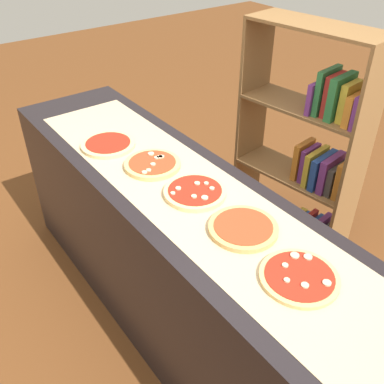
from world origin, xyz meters
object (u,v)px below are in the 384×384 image
pizza_mushroom_1 (152,164)px  pizza_mushroom_2 (195,192)px  pizza_mushroom_4 (299,277)px  bookshelf (312,156)px  pizza_plain_0 (108,144)px  pizza_plain_3 (243,228)px

pizza_mushroom_1 → pizza_mushroom_2: (0.30, 0.02, -0.00)m
pizza_mushroom_2 → pizza_mushroom_4: size_ratio=1.00×
bookshelf → pizza_plain_0: bearing=-109.9°
pizza_mushroom_2 → bookshelf: bookshelf is taller
pizza_mushroom_1 → pizza_plain_3: pizza_mushroom_1 is taller
pizza_plain_3 → pizza_mushroom_4: pizza_mushroom_4 is taller
pizza_plain_0 → bookshelf: 1.23m
pizza_plain_3 → pizza_plain_0: bearing=-173.5°
pizza_mushroom_1 → pizza_plain_3: (0.60, 0.03, -0.00)m
pizza_mushroom_4 → bookshelf: bookshelf is taller
pizza_plain_0 → bookshelf: size_ratio=0.20×
bookshelf → pizza_mushroom_1: bearing=-96.0°
pizza_plain_0 → pizza_plain_3: bearing=6.5°
bookshelf → pizza_mushroom_4: bearing=-53.1°
pizza_mushroom_1 → bookshelf: (0.11, 1.05, -0.27)m
pizza_mushroom_1 → pizza_plain_3: bearing=2.7°
pizza_mushroom_2 → bookshelf: size_ratio=0.19×
pizza_plain_3 → pizza_mushroom_4: (0.30, -0.02, -0.00)m
pizza_mushroom_1 → pizza_mushroom_2: same height
pizza_plain_3 → pizza_mushroom_4: size_ratio=1.00×
pizza_plain_3 → bookshelf: size_ratio=0.19×
pizza_plain_3 → pizza_mushroom_1: bearing=-177.3°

